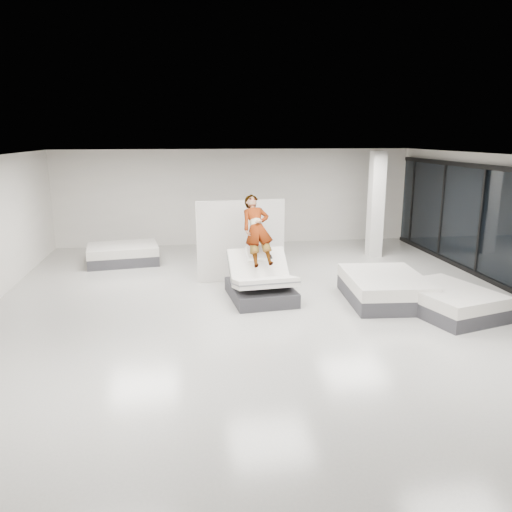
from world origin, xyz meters
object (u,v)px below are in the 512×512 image
hero_bed (261,284)px  flat_bed_right_near (448,301)px  flat_bed_left_far (123,254)px  person (257,244)px  column (376,205)px  remote (271,257)px  divider_panel (241,241)px  flat_bed_right_far (384,288)px

hero_bed → flat_bed_right_near: size_ratio=0.83×
hero_bed → flat_bed_left_far: bearing=132.2°
person → column: size_ratio=0.55×
remote → flat_bed_right_near: 3.88m
divider_panel → hero_bed: bearing=-87.5°
hero_bed → person: bearing=95.6°
remote → divider_panel: divider_panel is taller
flat_bed_right_near → column: bearing=86.0°
flat_bed_right_near → column: column is taller
hero_bed → column: size_ratio=0.60×
hero_bed → remote: 0.67m
divider_panel → flat_bed_right_near: 5.13m
remote → flat_bed_left_far: (-3.71, 3.84, -0.72)m
flat_bed_right_far → flat_bed_right_near: bearing=-44.8°
hero_bed → flat_bed_right_far: size_ratio=0.82×
flat_bed_left_far → remote: bearing=-46.0°
hero_bed → divider_panel: divider_panel is taller
column → flat_bed_left_far: bearing=178.3°
hero_bed → column: 5.59m
hero_bed → flat_bed_right_far: 2.79m
divider_panel → column: bearing=18.2°
flat_bed_right_far → remote: bearing=168.1°
flat_bed_left_far → column: 7.68m
person → column: bearing=33.1°
flat_bed_right_near → column: (0.36, 5.12, 1.33)m
hero_bed → person: (-0.03, 0.33, 0.86)m
remote → flat_bed_left_far: bearing=128.5°
hero_bed → flat_bed_left_far: size_ratio=0.89×
hero_bed → flat_bed_right_near: 4.01m
flat_bed_right_near → column: 5.31m
hero_bed → flat_bed_right_far: hero_bed is taller
person → flat_bed_right_near: bearing=-31.6°
hero_bed → flat_bed_left_far: (-3.49, 3.84, -0.08)m
hero_bed → flat_bed_right_near: bearing=-22.0°
hero_bed → divider_panel: 1.80m
divider_panel → column: size_ratio=0.71×
hero_bed → person: 0.92m
person → flat_bed_right_far: person is taller
hero_bed → flat_bed_right_far: bearing=-10.9°
hero_bed → flat_bed_right_near: hero_bed is taller
person → divider_panel: bearing=94.1°
flat_bed_right_far → column: (1.34, 4.15, 1.30)m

